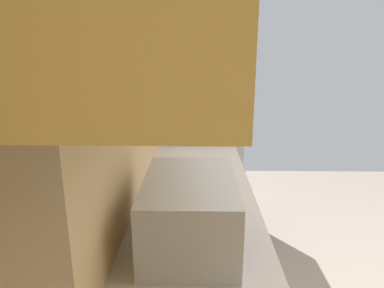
# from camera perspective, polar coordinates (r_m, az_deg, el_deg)

# --- Properties ---
(wall_back) EXTENTS (3.75, 0.12, 2.73)m
(wall_back) POSITION_cam_1_polar(r_m,az_deg,el_deg) (1.63, -11.84, 5.30)
(wall_back) COLOR #E8BD80
(wall_back) RESTS_ON ground_plane
(window_back_wall) EXTENTS (0.43, 0.02, 0.64)m
(window_back_wall) POSITION_cam_1_polar(r_m,az_deg,el_deg) (0.63, -28.48, -20.36)
(window_back_wall) COLOR #997A4C
(oven_range) EXTENTS (0.65, 0.67, 1.09)m
(oven_range) POSITION_cam_1_polar(r_m,az_deg,el_deg) (3.11, 1.49, -6.54)
(oven_range) COLOR #B7BABF
(oven_range) RESTS_ON ground_plane
(microwave) EXTENTS (0.52, 0.36, 0.27)m
(microwave) POSITION_cam_1_polar(r_m,az_deg,el_deg) (1.34, -0.25, -11.25)
(microwave) COLOR #B7BABF
(microwave) RESTS_ON counter_run
(bowl) EXTENTS (0.19, 0.19, 0.05)m
(bowl) POSITION_cam_1_polar(r_m,az_deg,el_deg) (2.12, 1.68, -3.83)
(bowl) COLOR gold
(bowl) RESTS_ON counter_run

